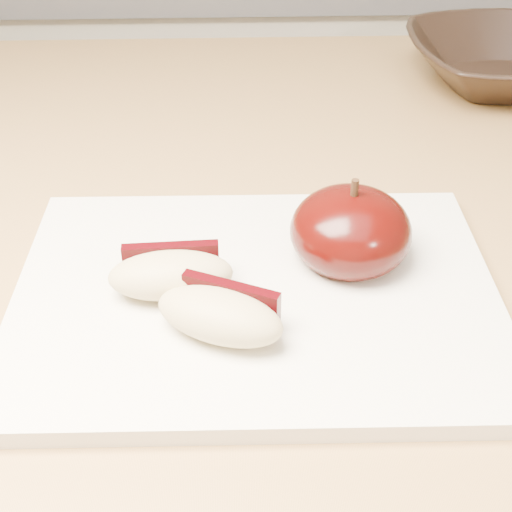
{
  "coord_description": "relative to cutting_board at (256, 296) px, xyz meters",
  "views": [
    {
      "loc": [
        0.05,
        0.02,
        1.19
      ],
      "look_at": [
        0.06,
        0.35,
        0.94
      ],
      "focal_mm": 50.0,
      "sensor_mm": 36.0,
      "label": 1
    }
  ],
  "objects": [
    {
      "name": "apple_wedge_b",
      "position": [
        -0.02,
        -0.04,
        0.02
      ],
      "size": [
        0.08,
        0.06,
        0.03
      ],
      "rotation": [
        0.0,
        0.0,
        -0.42
      ],
      "color": "tan",
      "rests_on": "cutting_board"
    },
    {
      "name": "cutting_board",
      "position": [
        0.0,
        0.0,
        0.0
      ],
      "size": [
        0.3,
        0.22,
        0.01
      ],
      "primitive_type": "cube",
      "rotation": [
        0.0,
        0.0,
        -0.01
      ],
      "color": "silver",
      "rests_on": "island_counter"
    },
    {
      "name": "apple_half",
      "position": [
        0.06,
        0.03,
        0.03
      ],
      "size": [
        0.08,
        0.08,
        0.06
      ],
      "rotation": [
        0.0,
        0.0,
        0.04
      ],
      "color": "black",
      "rests_on": "cutting_board"
    },
    {
      "name": "bowl",
      "position": [
        0.26,
        0.33,
        0.02
      ],
      "size": [
        0.2,
        0.2,
        0.05
      ],
      "primitive_type": "imported",
      "rotation": [
        0.0,
        0.0,
        0.08
      ],
      "color": "black",
      "rests_on": "island_counter"
    },
    {
      "name": "apple_wedge_a",
      "position": [
        -0.05,
        -0.0,
        0.02
      ],
      "size": [
        0.08,
        0.04,
        0.03
      ],
      "rotation": [
        0.0,
        0.0,
        0.05
      ],
      "color": "tan",
      "rests_on": "cutting_board"
    },
    {
      "name": "back_cabinet",
      "position": [
        -0.06,
        0.85,
        -0.44
      ],
      "size": [
        2.4,
        0.62,
        0.94
      ],
      "color": "silver",
      "rests_on": "ground"
    }
  ]
}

